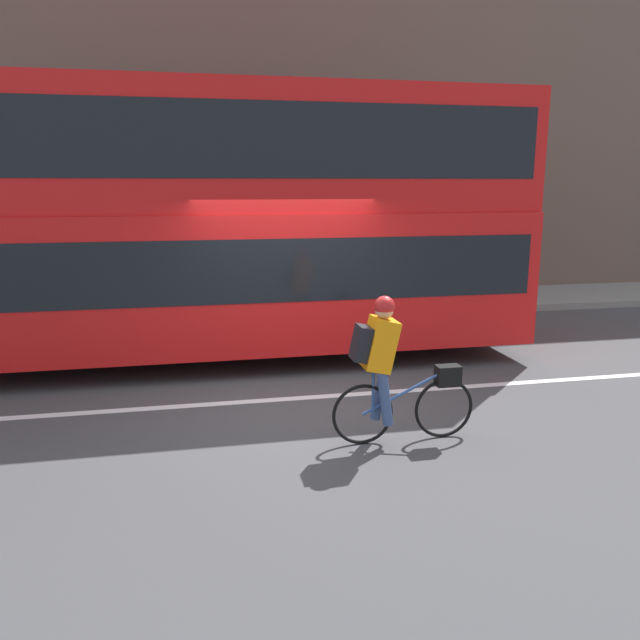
# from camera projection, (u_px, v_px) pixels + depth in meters

# --- Properties ---
(ground_plane) EXTENTS (80.00, 80.00, 0.00)m
(ground_plane) POSITION_uv_depth(u_px,v_px,m) (301.00, 406.00, 7.74)
(ground_plane) COLOR #424244
(road_center_line) EXTENTS (50.00, 0.14, 0.01)m
(road_center_line) POSITION_uv_depth(u_px,v_px,m) (297.00, 398.00, 8.03)
(road_center_line) COLOR silver
(road_center_line) RESTS_ON ground_plane
(sidewalk_curb) EXTENTS (60.00, 2.38, 0.15)m
(sidewalk_curb) POSITION_uv_depth(u_px,v_px,m) (253.00, 308.00, 13.42)
(sidewalk_curb) COLOR gray
(sidewalk_curb) RESTS_ON ground_plane
(building_facade) EXTENTS (60.00, 0.30, 9.05)m
(building_facade) POSITION_uv_depth(u_px,v_px,m) (243.00, 99.00, 13.75)
(building_facade) COLOR brown
(building_facade) RESTS_ON ground_plane
(bus) EXTENTS (9.11, 2.59, 4.06)m
(bus) POSITION_uv_depth(u_px,v_px,m) (224.00, 215.00, 9.42)
(bus) COLOR black
(bus) RESTS_ON ground_plane
(cyclist_on_bike) EXTENTS (1.57, 0.32, 1.59)m
(cyclist_on_bike) POSITION_uv_depth(u_px,v_px,m) (390.00, 365.00, 6.50)
(cyclist_on_bike) COLOR black
(cyclist_on_bike) RESTS_ON ground_plane
(trash_bin) EXTENTS (0.47, 0.47, 0.85)m
(trash_bin) POSITION_uv_depth(u_px,v_px,m) (484.00, 279.00, 14.24)
(trash_bin) COLOR #515156
(trash_bin) RESTS_ON sidewalk_curb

